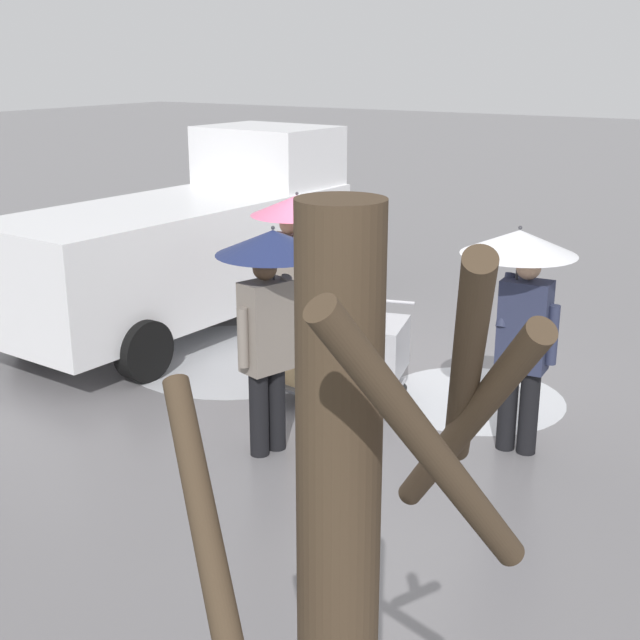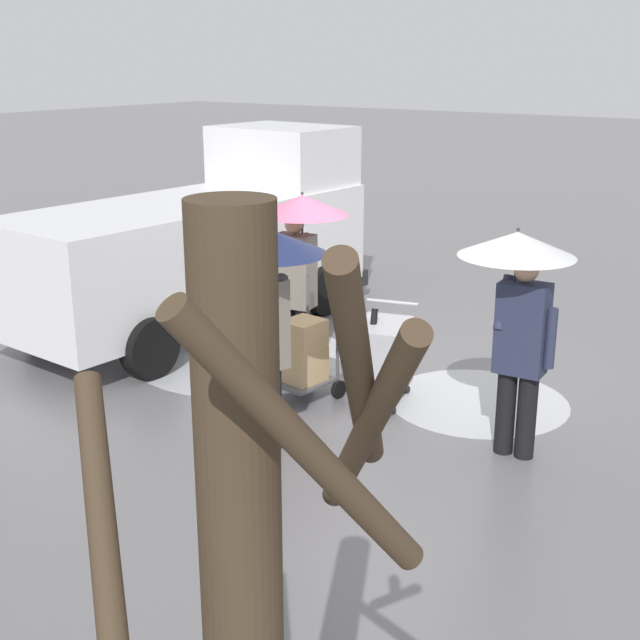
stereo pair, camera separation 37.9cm
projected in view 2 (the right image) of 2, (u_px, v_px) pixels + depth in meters
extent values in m
plane|color=slate|center=(402.00, 385.00, 9.70)|extent=(90.00, 90.00, 0.00)
cylinder|color=silver|center=(478.00, 401.00, 9.24)|extent=(1.95, 1.95, 0.01)
cylinder|color=#ADAFB5|center=(243.00, 357.00, 10.60)|extent=(2.69, 2.69, 0.01)
cube|color=white|center=(191.00, 252.00, 11.42)|extent=(2.25, 5.30, 1.40)
cube|color=white|center=(282.00, 155.00, 12.51)|extent=(1.92, 1.50, 0.84)
cube|color=black|center=(313.00, 204.00, 13.29)|extent=(1.66, 0.15, 0.63)
cube|color=#232326|center=(315.00, 269.00, 13.63)|extent=(1.97, 0.27, 0.24)
cylinder|color=black|center=(225.00, 270.00, 13.41)|extent=(0.28, 0.73, 0.72)
cylinder|color=black|center=(323.00, 290.00, 12.25)|extent=(0.28, 0.73, 0.72)
cylinder|color=black|center=(49.00, 317.00, 11.00)|extent=(0.28, 0.73, 0.72)
cylinder|color=black|center=(150.00, 348.00, 9.84)|extent=(0.28, 0.73, 0.72)
cube|color=#B2B2B7|center=(381.00, 349.00, 9.08)|extent=(0.70, 0.87, 0.56)
cube|color=#B2B2B7|center=(380.00, 389.00, 9.21)|extent=(0.63, 0.78, 0.04)
cylinder|color=#B2B2B7|center=(392.00, 302.00, 9.34)|extent=(0.57, 0.19, 0.04)
sphere|color=black|center=(391.00, 410.00, 8.90)|extent=(0.10, 0.10, 0.10)
sphere|color=black|center=(353.00, 404.00, 9.03)|extent=(0.10, 0.10, 0.10)
sphere|color=black|center=(406.00, 389.00, 9.45)|extent=(0.10, 0.10, 0.10)
sphere|color=black|center=(370.00, 384.00, 9.58)|extent=(0.10, 0.10, 0.10)
cylinder|color=black|center=(372.00, 342.00, 8.98)|extent=(0.14, 0.29, 0.69)
cube|color=#515156|center=(304.00, 381.00, 9.22)|extent=(0.55, 0.66, 0.03)
cylinder|color=#515156|center=(338.00, 331.00, 9.12)|extent=(0.04, 0.04, 1.10)
cylinder|color=#515156|center=(308.00, 323.00, 9.41)|extent=(0.04, 0.04, 1.10)
cylinder|color=black|center=(339.00, 389.00, 9.31)|extent=(0.08, 0.20, 0.20)
cylinder|color=black|center=(307.00, 379.00, 9.62)|extent=(0.08, 0.20, 0.20)
cube|color=tan|center=(304.00, 364.00, 9.16)|extent=(0.43, 0.46, 0.38)
cube|color=tan|center=(303.00, 334.00, 9.06)|extent=(0.40, 0.44, 0.30)
cylinder|color=black|center=(526.00, 416.00, 7.85)|extent=(0.18, 0.18, 0.82)
cylinder|color=black|center=(506.00, 411.00, 7.95)|extent=(0.18, 0.18, 0.82)
cube|color=#282D47|center=(522.00, 328.00, 7.66)|extent=(0.46, 0.31, 0.84)
sphere|color=tan|center=(527.00, 270.00, 7.50)|extent=(0.22, 0.22, 0.22)
cylinder|color=#282D47|center=(550.00, 338.00, 7.54)|extent=(0.10, 0.10, 0.55)
cylinder|color=#282D47|center=(504.00, 303.00, 7.66)|extent=(0.12, 0.31, 0.50)
cylinder|color=#333338|center=(514.00, 286.00, 7.59)|extent=(0.02, 0.02, 0.86)
cone|color=white|center=(517.00, 244.00, 7.48)|extent=(1.04, 1.04, 0.22)
sphere|color=#333338|center=(518.00, 229.00, 7.44)|extent=(0.04, 0.04, 0.04)
cube|color=maroon|center=(530.00, 318.00, 7.81)|extent=(0.31, 0.18, 0.44)
cylinder|color=black|center=(288.00, 339.00, 9.99)|extent=(0.18, 0.18, 0.82)
cylinder|color=black|center=(303.00, 341.00, 9.90)|extent=(0.18, 0.18, 0.82)
cube|color=slate|center=(295.00, 271.00, 9.70)|extent=(0.48, 0.34, 0.84)
sphere|color=tan|center=(294.00, 224.00, 9.54)|extent=(0.22, 0.22, 0.22)
cylinder|color=slate|center=(275.00, 273.00, 9.82)|extent=(0.10, 0.10, 0.55)
cylinder|color=slate|center=(310.00, 253.00, 9.57)|extent=(0.15, 0.31, 0.50)
cylinder|color=#333338|center=(302.00, 239.00, 9.54)|extent=(0.02, 0.02, 0.86)
cone|color=#E0668E|center=(302.00, 205.00, 9.43)|extent=(1.04, 1.04, 0.22)
sphere|color=#333338|center=(302.00, 193.00, 9.39)|extent=(0.04, 0.04, 0.04)
cylinder|color=black|center=(255.00, 413.00, 7.93)|extent=(0.18, 0.18, 0.82)
cylinder|color=black|center=(272.00, 407.00, 8.05)|extent=(0.18, 0.18, 0.82)
cube|color=slate|center=(262.00, 325.00, 7.74)|extent=(0.39, 0.50, 0.84)
sphere|color=brown|center=(261.00, 268.00, 7.58)|extent=(0.22, 0.22, 0.22)
cylinder|color=slate|center=(238.00, 336.00, 7.60)|extent=(0.10, 0.10, 0.55)
cylinder|color=slate|center=(276.00, 298.00, 7.80)|extent=(0.32, 0.18, 0.50)
cylinder|color=#333338|center=(270.00, 283.00, 7.69)|extent=(0.02, 0.02, 0.86)
cone|color=navy|center=(269.00, 242.00, 7.57)|extent=(1.04, 1.04, 0.22)
sphere|color=#333338|center=(269.00, 227.00, 7.54)|extent=(0.04, 0.04, 0.04)
cylinder|color=#423323|center=(367.00, 429.00, 2.43)|extent=(0.66, 0.59, 0.87)
cylinder|color=#423323|center=(103.00, 534.00, 2.30)|extent=(0.68, 0.56, 0.69)
cylinder|color=#423323|center=(358.00, 374.00, 2.22)|extent=(0.38, 0.69, 0.81)
cylinder|color=#423323|center=(309.00, 451.00, 2.05)|extent=(0.32, 0.73, 0.89)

